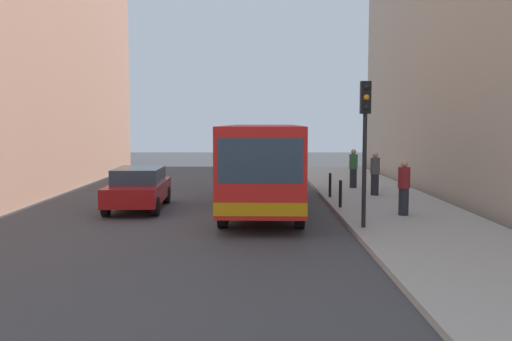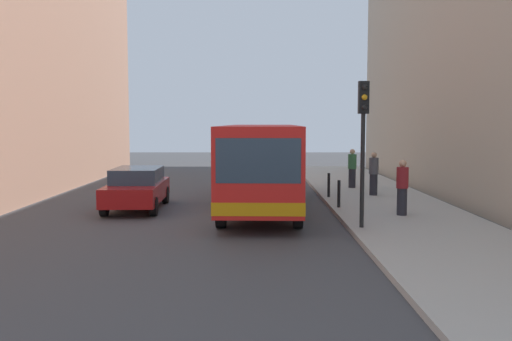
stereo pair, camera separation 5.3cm
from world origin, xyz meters
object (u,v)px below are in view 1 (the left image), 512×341
at_px(bollard_near, 341,194).
at_px(pedestrian_mid_sidewalk, 376,174).
at_px(bus, 264,161).
at_px(bollard_mid, 331,185).
at_px(traffic_light, 366,126).
at_px(car_beside_bus, 139,187).
at_px(pedestrian_near_signal, 405,187).
at_px(pedestrian_far_sidewalk, 354,168).

xyz_separation_m(bollard_near, pedestrian_mid_sidewalk, (1.90, 3.29, 0.41)).
height_order(bus, pedestrian_mid_sidewalk, bus).
bearing_deg(pedestrian_mid_sidewalk, bollard_mid, -10.07).
height_order(traffic_light, bollard_mid, traffic_light).
xyz_separation_m(car_beside_bus, pedestrian_mid_sidewalk, (9.05, 2.73, 0.25)).
xyz_separation_m(bus, traffic_light, (2.78, -4.68, 1.28)).
height_order(traffic_light, pedestrian_near_signal, traffic_light).
bearing_deg(bus, pedestrian_near_signal, 151.56).
xyz_separation_m(traffic_light, bollard_near, (-0.10, 3.75, -2.38)).
relative_size(traffic_light, bollard_mid, 4.32).
relative_size(bollard_mid, pedestrian_near_signal, 0.53).
relative_size(car_beside_bus, traffic_light, 1.09).
bearing_deg(pedestrian_mid_sidewalk, pedestrian_far_sidewalk, -107.19).
height_order(traffic_light, pedestrian_far_sidewalk, traffic_light).
bearing_deg(car_beside_bus, pedestrian_mid_sidewalk, -165.01).
relative_size(bus, pedestrian_mid_sidewalk, 6.28).
height_order(pedestrian_near_signal, pedestrian_mid_sidewalk, pedestrian_near_signal).
xyz_separation_m(bollard_mid, pedestrian_near_signal, (1.78, -4.37, 0.42)).
height_order(bus, pedestrian_near_signal, bus).
xyz_separation_m(bollard_near, pedestrian_near_signal, (1.78, -1.64, 0.42)).
distance_m(bollard_near, pedestrian_far_sidewalk, 6.10).
distance_m(bus, bollard_near, 3.05).
bearing_deg(bus, pedestrian_far_sidewalk, -128.35).
distance_m(traffic_light, pedestrian_mid_sidewalk, 7.52).
distance_m(bollard_mid, pedestrian_mid_sidewalk, 2.02).
height_order(car_beside_bus, bollard_near, car_beside_bus).
distance_m(traffic_light, bollard_mid, 6.90).
bearing_deg(pedestrian_near_signal, traffic_light, 57.48).
relative_size(bollard_near, bollard_mid, 1.00).
height_order(bus, bollard_mid, bus).
height_order(bollard_near, pedestrian_near_signal, pedestrian_near_signal).
relative_size(pedestrian_near_signal, pedestrian_far_sidewalk, 1.01).
xyz_separation_m(bollard_mid, pedestrian_far_sidewalk, (1.47, 3.17, 0.41)).
xyz_separation_m(bollard_near, bollard_mid, (0.00, 2.73, 0.00)).
height_order(bus, pedestrian_far_sidewalk, bus).
xyz_separation_m(car_beside_bus, traffic_light, (7.26, -4.30, 2.22)).
bearing_deg(bollard_near, pedestrian_far_sidewalk, 76.04).
distance_m(bus, pedestrian_mid_sidewalk, 5.20).
bearing_deg(bollard_mid, traffic_light, -89.12).
bearing_deg(pedestrian_far_sidewalk, bollard_mid, 54.29).
bearing_deg(traffic_light, bollard_near, 91.53).
bearing_deg(car_beside_bus, pedestrian_far_sidewalk, -150.02).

